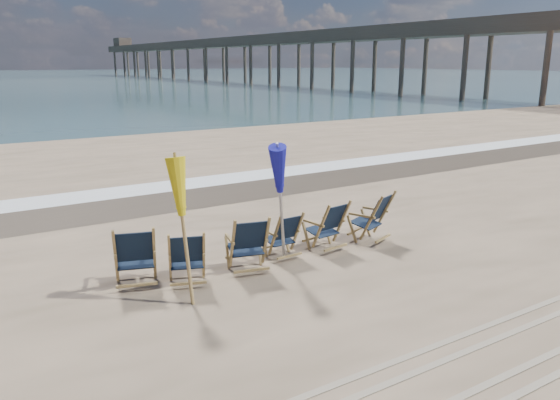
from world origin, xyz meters
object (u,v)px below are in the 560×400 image
at_px(beach_chair_2, 266,243).
at_px(beach_chair_4, 342,223).
at_px(beach_chair_0, 155,255).
at_px(beach_chair_3, 297,233).
at_px(beach_chair_1, 204,257).
at_px(umbrella_yellow, 183,195).
at_px(fishing_pier, 242,54).
at_px(umbrella_blue, 281,167).
at_px(beach_chair_5, 385,214).

bearing_deg(beach_chair_2, beach_chair_4, -157.65).
bearing_deg(beach_chair_0, beach_chair_3, -163.82).
relative_size(beach_chair_1, beach_chair_2, 0.92).
relative_size(beach_chair_0, umbrella_yellow, 0.49).
xyz_separation_m(beach_chair_2, beach_chair_3, (0.87, 0.34, -0.07)).
bearing_deg(beach_chair_3, fishing_pier, -119.96).
relative_size(beach_chair_0, beach_chair_4, 1.06).
height_order(beach_chair_0, umbrella_yellow, umbrella_yellow).
relative_size(beach_chair_3, umbrella_blue, 0.39).
bearing_deg(umbrella_blue, beach_chair_2, -166.98).
xyz_separation_m(beach_chair_0, beach_chair_2, (1.81, -0.39, -0.01)).
xyz_separation_m(beach_chair_4, fishing_pier, (37.11, 72.61, 4.15)).
xyz_separation_m(beach_chair_2, umbrella_yellow, (-1.60, -0.37, 1.12)).
bearing_deg(beach_chair_1, beach_chair_3, -150.84).
bearing_deg(fishing_pier, umbrella_yellow, -118.98).
bearing_deg(umbrella_yellow, beach_chair_5, 8.00).
height_order(umbrella_yellow, fishing_pier, fishing_pier).
bearing_deg(beach_chair_2, beach_chair_3, -144.83).
height_order(beach_chair_4, fishing_pier, fishing_pier).
xyz_separation_m(beach_chair_3, beach_chair_4, (0.98, -0.06, 0.05)).
xyz_separation_m(beach_chair_3, beach_chair_5, (2.07, -0.07, 0.07)).
height_order(umbrella_blue, fishing_pier, fishing_pier).
relative_size(beach_chair_0, beach_chair_1, 1.11).
distance_m(beach_chair_2, umbrella_blue, 1.31).
bearing_deg(beach_chair_3, beach_chair_2, 18.98).
xyz_separation_m(umbrella_yellow, fishing_pier, (40.56, 73.25, 3.01)).
bearing_deg(beach_chair_5, umbrella_yellow, -13.28).
relative_size(beach_chair_2, beach_chair_5, 1.00).
xyz_separation_m(umbrella_yellow, umbrella_blue, (1.96, 0.46, 0.14)).
bearing_deg(beach_chair_3, beach_chair_1, 6.65).
bearing_deg(umbrella_blue, beach_chair_3, 26.53).
height_order(beach_chair_1, beach_chair_3, beach_chair_1).
distance_m(beach_chair_3, beach_chair_4, 0.99).
distance_m(umbrella_yellow, umbrella_blue, 2.02).
bearing_deg(fishing_pier, beach_chair_4, -117.07).
xyz_separation_m(beach_chair_4, umbrella_yellow, (-3.45, -0.65, 1.14)).
relative_size(beach_chair_2, umbrella_yellow, 0.48).
relative_size(beach_chair_0, beach_chair_2, 1.02).
xyz_separation_m(beach_chair_2, beach_chair_5, (2.94, 0.27, 0.00)).
height_order(beach_chair_0, beach_chair_4, beach_chair_0).
height_order(beach_chair_1, fishing_pier, fishing_pier).
bearing_deg(beach_chair_0, beach_chair_2, -174.82).
bearing_deg(beach_chair_1, umbrella_yellow, 60.56).
bearing_deg(umbrella_yellow, beach_chair_2, 13.09).
bearing_deg(beach_chair_1, beach_chair_2, -160.95).
bearing_deg(beach_chair_0, beach_chair_1, 169.08).
distance_m(beach_chair_2, fishing_pier, 82.75).
relative_size(beach_chair_0, beach_chair_5, 1.02).
xyz_separation_m(beach_chair_0, umbrella_yellow, (0.21, -0.76, 1.11)).
xyz_separation_m(beach_chair_5, umbrella_blue, (-2.58, -0.18, 1.26)).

